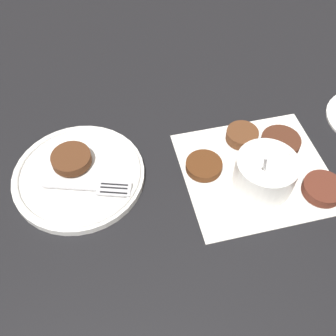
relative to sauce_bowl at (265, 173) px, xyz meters
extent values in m
plane|color=black|center=(0.02, 0.05, -0.03)|extent=(4.00, 4.00, 0.00)
cube|color=white|center=(0.00, 0.03, -0.03)|extent=(0.28, 0.26, 0.00)
cylinder|color=white|center=(0.00, 0.00, 0.00)|extent=(0.11, 0.11, 0.06)
cylinder|color=#B23D23|center=(0.00, 0.00, -0.01)|extent=(0.09, 0.09, 0.03)
cone|color=white|center=(0.05, 0.00, 0.02)|extent=(0.02, 0.02, 0.02)
cylinder|color=silver|center=(-0.02, -0.02, 0.04)|extent=(0.04, 0.04, 0.10)
cylinder|color=#4B2719|center=(0.07, 0.07, -0.02)|extent=(0.07, 0.07, 0.02)
cylinder|color=#57281C|center=(0.09, -0.05, -0.02)|extent=(0.07, 0.07, 0.02)
cylinder|color=#512B14|center=(-0.09, 0.06, -0.02)|extent=(0.07, 0.07, 0.01)
cylinder|color=brown|center=(0.01, 0.11, -0.02)|extent=(0.06, 0.06, 0.02)
cylinder|color=white|center=(-0.31, 0.11, -0.02)|extent=(0.23, 0.23, 0.01)
torus|color=white|center=(-0.31, 0.11, -0.02)|extent=(0.22, 0.22, 0.01)
cylinder|color=#512D19|center=(-0.31, 0.14, 0.00)|extent=(0.07, 0.07, 0.02)
cube|color=silver|center=(-0.32, 0.09, -0.01)|extent=(0.09, 0.05, 0.00)
cube|color=silver|center=(-0.25, 0.06, -0.01)|extent=(0.06, 0.05, 0.00)
cube|color=black|center=(-0.26, 0.05, -0.01)|extent=(0.04, 0.02, 0.00)
cube|color=black|center=(-0.25, 0.06, -0.01)|extent=(0.04, 0.02, 0.00)
cube|color=black|center=(-0.25, 0.06, -0.01)|extent=(0.04, 0.02, 0.00)
camera|label=1|loc=(-0.29, -0.33, 0.54)|focal=42.00mm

